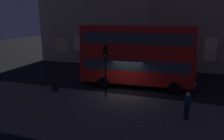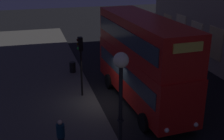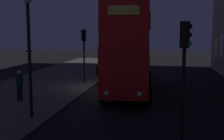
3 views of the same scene
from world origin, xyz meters
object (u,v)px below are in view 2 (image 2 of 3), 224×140
object	(u,v)px
pedestrian	(61,136)
double_decker_bus	(142,57)
traffic_light_near_kerb	(80,54)
street_lamp	(121,89)
litter_bin	(73,67)

from	to	relation	value
pedestrian	double_decker_bus	bearing A→B (deg)	150.05
double_decker_bus	traffic_light_near_kerb	world-z (taller)	double_decker_bus
pedestrian	traffic_light_near_kerb	bearing A→B (deg)	-176.22
double_decker_bus	traffic_light_near_kerb	bearing A→B (deg)	-118.00
double_decker_bus	street_lamp	size ratio (longest dim) A/B	1.80
traffic_light_near_kerb	litter_bin	world-z (taller)	traffic_light_near_kerb
traffic_light_near_kerb	pedestrian	xyz separation A→B (m)	(5.83, -1.99, -1.96)
street_lamp	litter_bin	size ratio (longest dim) A/B	6.64
traffic_light_near_kerb	litter_bin	size ratio (longest dim) A/B	4.75
double_decker_bus	litter_bin	world-z (taller)	double_decker_bus
traffic_light_near_kerb	street_lamp	xyz separation A→B (m)	(8.55, -0.01, 1.32)
street_lamp	double_decker_bus	bearing A→B (deg)	153.08
double_decker_bus	pedestrian	distance (m)	7.20
street_lamp	litter_bin	world-z (taller)	street_lamp
pedestrian	litter_bin	world-z (taller)	pedestrian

